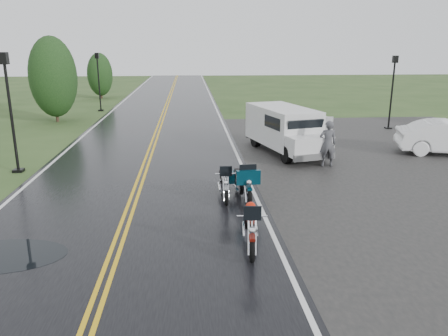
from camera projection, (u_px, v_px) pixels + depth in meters
name	position (u px, v px, depth m)	size (l,w,h in m)	color
ground	(124.00, 227.00, 11.48)	(120.00, 120.00, 0.00)	#2D471E
road	(153.00, 144.00, 21.07)	(8.00, 100.00, 0.04)	black
parking_pad	(426.00, 167.00, 17.12)	(14.00, 24.00, 0.03)	black
motorcycle_red	(252.00, 238.00, 9.37)	(0.77, 2.10, 1.24)	#540F09
motorcycle_teal	(248.00, 189.00, 12.53)	(0.80, 2.19, 1.29)	#052A38
motorcycle_silver	(226.00, 189.00, 12.75)	(0.72, 1.97, 1.16)	#94979B
van_white	(287.00, 139.00, 17.35)	(1.95, 5.19, 2.04)	silver
person_at_van	(328.00, 144.00, 16.96)	(0.66, 0.43, 1.81)	#45454A
lamp_post_near_left	(11.00, 113.00, 15.92)	(0.38, 0.38, 4.44)	black
lamp_post_far_left	(99.00, 82.00, 31.30)	(0.36, 0.36, 4.17)	black
lamp_post_far_right	(392.00, 93.00, 24.43)	(0.35, 0.35, 4.13)	black
tree_left_mid	(54.00, 86.00, 26.77)	(2.85, 2.85, 4.45)	#1E3D19
tree_left_far	(100.00, 79.00, 38.98)	(2.23, 2.23, 3.43)	#1E3D19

